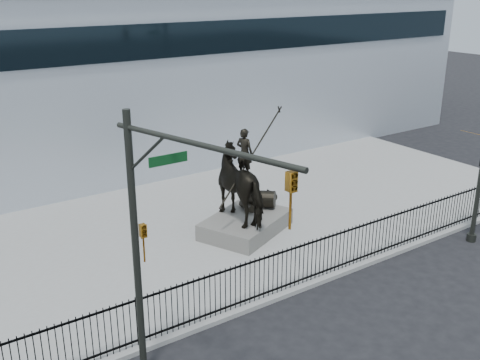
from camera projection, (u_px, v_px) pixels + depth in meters
ground at (345, 297)px, 18.12m from camera, size 120.00×120.00×0.00m
plaza at (227, 222)px, 23.54m from camera, size 30.00×12.00×0.15m
building at (102, 75)px, 32.15m from camera, size 44.00×14.00×9.00m
picket_fence at (320, 257)px, 18.79m from camera, size 22.10×0.10×1.50m
statue_plinth at (246, 224)px, 22.34m from camera, size 4.18×3.62×0.66m
equestrian_statue at (247, 184)px, 21.83m from camera, size 4.14×3.49×3.81m
traffic_signal_left at (160, 243)px, 12.69m from camera, size 1.52×4.84×7.00m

